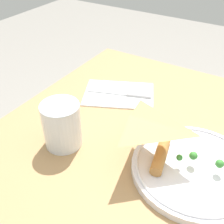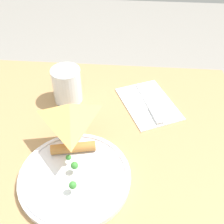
# 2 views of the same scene
# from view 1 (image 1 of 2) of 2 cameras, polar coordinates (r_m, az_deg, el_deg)

# --- Properties ---
(plate_pizza) EXTENTS (0.25, 0.25, 0.05)m
(plate_pizza) POSITION_cam_1_polar(r_m,az_deg,el_deg) (0.59, 16.20, -10.62)
(plate_pizza) COLOR white
(plate_pizza) RESTS_ON dining_table
(milk_glass) EXTENTS (0.08, 0.08, 0.10)m
(milk_glass) POSITION_cam_1_polar(r_m,az_deg,el_deg) (0.62, -10.10, -2.97)
(milk_glass) COLOR white
(milk_glass) RESTS_ON dining_table
(napkin_folded) EXTENTS (0.23, 0.20, 0.00)m
(napkin_folded) POSITION_cam_1_polar(r_m,az_deg,el_deg) (0.80, 1.40, 3.67)
(napkin_folded) COLOR white
(napkin_folded) RESTS_ON dining_table
(butter_knife) EXTENTS (0.18, 0.08, 0.01)m
(butter_knife) POSITION_cam_1_polar(r_m,az_deg,el_deg) (0.80, 2.06, 3.89)
(butter_knife) COLOR #B2B2B7
(butter_knife) RESTS_ON napkin_folded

